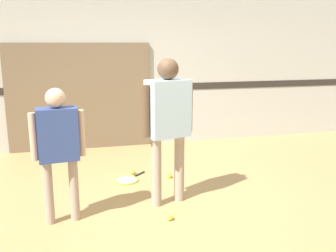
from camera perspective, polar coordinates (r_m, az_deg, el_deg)
name	(u,v)px	position (r m, az deg, el deg)	size (l,w,h in m)	color
ground_plane	(149,207)	(4.30, -2.97, -12.17)	(16.00, 16.00, 0.00)	tan
wall_back	(117,55)	(6.54, -7.71, 10.73)	(16.00, 0.07, 3.20)	beige
wall_panel	(80,97)	(6.50, -13.25, 4.31)	(2.37, 0.05, 1.79)	#756047
person_instructor	(168,116)	(4.09, 0.00, 1.53)	(0.60, 0.37, 1.64)	tan
person_student_left	(58,141)	(3.83, -16.40, -2.25)	(0.52, 0.25, 1.38)	tan
racket_spare_on_floor	(127,180)	(5.07, -6.23, -8.13)	(0.52, 0.49, 0.03)	#C6D838
tennis_ball_near_instructor	(170,217)	(3.98, 0.28, -13.74)	(0.07, 0.07, 0.07)	#CCE038
tennis_ball_by_spare_racket	(133,172)	(5.28, -5.36, -7.00)	(0.07, 0.07, 0.07)	#CCE038
tennis_ball_stray_left	(170,176)	(5.12, 0.24, -7.57)	(0.07, 0.07, 0.07)	#CCE038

